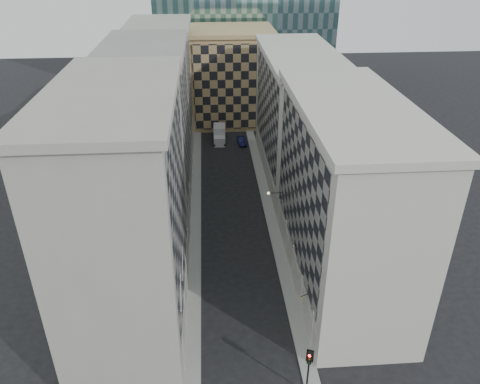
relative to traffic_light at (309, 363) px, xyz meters
name	(u,v)px	position (x,y,z in m)	size (l,w,h in m)	color
sidewalk_west	(196,213)	(-9.80, 30.48, -3.53)	(1.50, 100.00, 0.15)	gray
sidewalk_east	(269,210)	(0.70, 30.48, -3.53)	(1.50, 100.00, 0.15)	gray
bldg_left_a	(128,213)	(-15.43, 11.48, 8.22)	(10.80, 22.80, 23.70)	#9C988D
bldg_left_b	(150,132)	(-15.43, 33.48, 7.72)	(10.80, 22.80, 22.70)	gray
bldg_left_c	(162,89)	(-15.43, 55.48, 7.22)	(10.80, 22.80, 21.70)	#9C988D
bldg_right_a	(343,198)	(6.33, 15.48, 6.72)	(10.80, 26.80, 20.70)	beige
bldg_right_b	(297,116)	(6.34, 42.48, 6.25)	(10.80, 28.80, 19.70)	beige
tan_block	(231,76)	(-2.55, 68.38, 5.83)	(16.80, 14.80, 18.80)	tan
flagpoles_left	(182,277)	(-10.45, 6.48, 4.40)	(0.10, 6.33, 2.33)	gray
bracket_lamp	(270,193)	(-0.17, 24.48, 2.60)	(1.98, 0.36, 0.36)	black
traffic_light	(309,363)	(0.00, 0.00, 0.00)	(0.59, 0.59, 4.82)	black
box_truck	(219,135)	(-5.51, 56.67, -2.31)	(2.37, 5.49, 2.98)	#BEBEBE
dark_car	(242,141)	(-1.40, 55.13, -2.95)	(1.37, 3.94, 1.30)	#11133E
shop_sign	(302,298)	(0.87, 7.59, 0.23)	(0.76, 0.66, 0.77)	black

